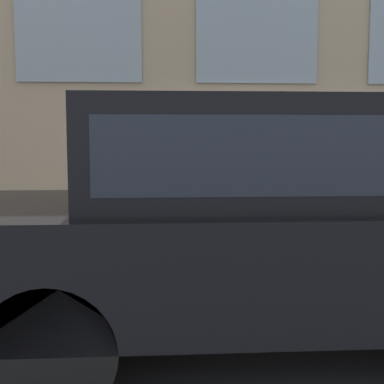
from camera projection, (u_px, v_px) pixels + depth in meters
ground_plane at (296, 298)px, 5.48m from camera, size 80.00×80.00×0.00m
sidewalk at (271, 262)px, 6.64m from camera, size 2.35×60.00×0.17m
fire_hydrant at (231, 231)px, 5.91m from camera, size 0.27×0.40×0.85m
person at (153, 189)px, 5.99m from camera, size 0.36×0.24×1.48m
parked_truck_black_near at (291, 211)px, 3.98m from camera, size 1.88×5.09×1.91m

